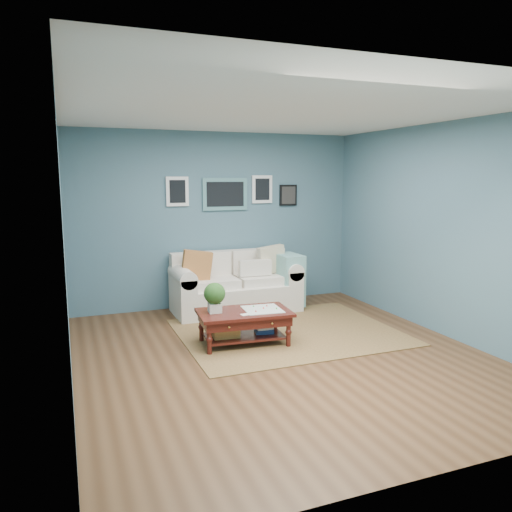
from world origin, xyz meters
name	(u,v)px	position (x,y,z in m)	size (l,w,h in m)	color
room_shell	(281,237)	(0.01, 0.06, 1.36)	(5.00, 5.02, 2.70)	brown
area_rug	(288,332)	(0.42, 0.74, 0.01)	(2.77, 2.22, 0.01)	brown
loveseat	(240,284)	(0.21, 2.03, 0.40)	(1.92, 0.87, 0.99)	white
coffee_table	(239,317)	(-0.33, 0.53, 0.34)	(1.16, 0.74, 0.78)	#340F09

